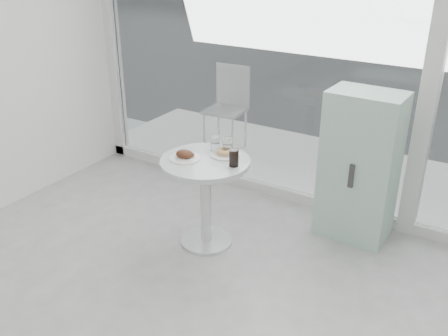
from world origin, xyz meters
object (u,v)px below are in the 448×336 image
Objects in this scene: patio_chair at (229,103)px; water_tumbler_a at (215,145)px; main_table at (206,184)px; plate_fritter at (185,156)px; mint_cabinet at (359,167)px; water_tumbler_b at (227,146)px; car_white at (440,0)px; cola_glass at (234,158)px; plate_donut at (225,153)px.

water_tumbler_a is (0.85, -1.61, 0.21)m from patio_chair.
plate_fritter reaches higher than main_table.
water_tumbler_b is at bearing -145.91° from mint_cabinet.
main_table is 2.00m from patio_chair.
water_tumbler_a is at bearing -147.90° from mint_cabinet.
patio_chair is 0.25× the size of car_white.
car_white is 13.50m from cola_glass.
plate_fritter is (0.50, -13.55, 0.12)m from car_white.
main_table is 1.29m from mint_cabinet.
water_tumbler_b is at bearing 9.34° from water_tumbler_a.
mint_cabinet is at bearing -33.19° from patio_chair.
patio_chair is at bearing 115.91° from main_table.
main_table is 0.19× the size of car_white.
car_white is at bearing 93.83° from cola_glass.
car_white is at bearing 99.17° from mint_cabinet.
water_tumbler_a reaches higher than main_table.
cola_glass is (0.28, -0.17, 0.01)m from water_tumbler_a.
main_table is at bearing -176.01° from cola_glass.
patio_chair is 6.90× the size of cola_glass.
water_tumbler_b reaches higher than main_table.
plate_fritter is 0.28m from water_tumbler_a.
water_tumbler_b is at bearing -64.08° from patio_chair.
cola_glass reaches higher than water_tumbler_b.
cola_glass is at bearing -132.37° from mint_cabinet.
plate_donut is (0.74, -13.33, 0.12)m from car_white.
patio_chair is 4.02× the size of plate_donut.
patio_chair is 4.02× the size of plate_fritter.
car_white is 27.62× the size of cola_glass.
water_tumbler_b is (0.73, -13.28, 0.15)m from car_white.
main_table is at bearing -111.18° from water_tumbler_b.
patio_chair reaches higher than plate_donut.
mint_cabinet reaches higher than water_tumbler_a.
water_tumbler_b is (0.96, -1.59, 0.22)m from patio_chair.
car_white is (0.23, 11.68, 0.06)m from patio_chair.
cola_glass is at bearing -40.74° from plate_donut.
plate_fritter is at bearing -168.02° from cola_glass.
car_white is (-1.65, 12.69, 0.03)m from mint_cabinet.
mint_cabinet is at bearing 30.36° from water_tumbler_a.
main_table is 5.82× the size of water_tumbler_b.
mint_cabinet is 5.21× the size of plate_donut.
cola_glass reaches higher than main_table.
water_tumbler_a is (-0.02, 0.19, 0.28)m from main_table.
cola_glass reaches higher than water_tumbler_a.
car_white is at bearing 92.69° from water_tumbler_a.
mint_cabinet reaches higher than main_table.
plate_fritter is (0.73, -1.87, 0.18)m from patio_chair.
patio_chair is 2.02m from plate_fritter.
water_tumbler_a is at bearing -157.70° from car_white.
car_white reaches higher than mint_cabinet.
main_table is 0.60× the size of mint_cabinet.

